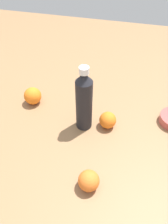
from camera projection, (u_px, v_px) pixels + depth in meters
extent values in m
plane|color=olive|center=(78.00, 129.00, 0.95)|extent=(2.40, 2.40, 0.00)
cylinder|color=black|center=(84.00, 105.00, 0.89)|extent=(0.07, 0.07, 0.24)
cone|color=black|center=(84.00, 78.00, 0.79)|extent=(0.07, 0.07, 0.04)
cylinder|color=white|center=(84.00, 70.00, 0.77)|extent=(0.04, 0.04, 0.03)
sphere|color=orange|center=(108.00, 120.00, 0.94)|extent=(0.07, 0.07, 0.07)
sphere|color=orange|center=(33.00, 96.00, 1.05)|extent=(0.08, 0.08, 0.08)
sphere|color=orange|center=(89.00, 181.00, 0.74)|extent=(0.07, 0.07, 0.07)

